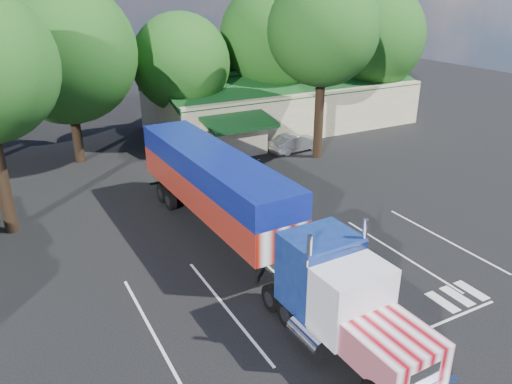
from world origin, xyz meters
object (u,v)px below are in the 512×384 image
bicycle (252,165)px  woman (329,259)px  semi_truck (239,204)px  silver_sedan (296,142)px

bicycle → woman: bearing=-102.4°
semi_truck → woman: bearing=-58.3°
woman → bicycle: bearing=-0.1°
bicycle → silver_sedan: size_ratio=0.44×
woman → silver_sedan: (8.75, 16.50, -0.16)m
semi_truck → bicycle: bearing=57.2°
woman → bicycle: 14.42m
semi_truck → bicycle: size_ratio=11.42×
semi_truck → silver_sedan: 17.02m
semi_truck → bicycle: 11.91m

